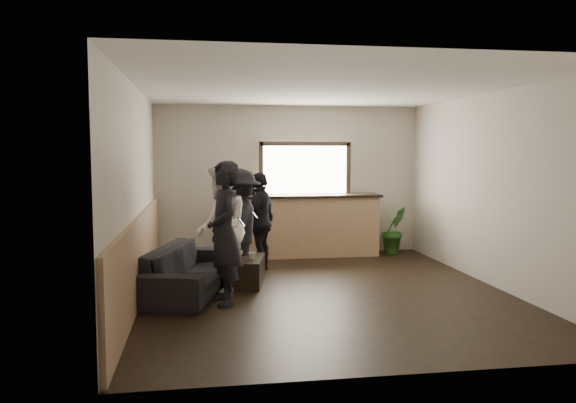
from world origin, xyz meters
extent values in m
cube|color=black|center=(0.00, 0.00, 0.00)|extent=(5.00, 6.00, 0.01)
cube|color=silver|center=(0.00, 0.00, 2.80)|extent=(5.00, 6.00, 0.01)
cube|color=beige|center=(0.00, 3.00, 1.40)|extent=(5.00, 0.01, 2.80)
cube|color=beige|center=(0.00, -3.00, 1.40)|extent=(5.00, 0.01, 2.80)
cube|color=beige|center=(-2.50, 0.00, 1.40)|extent=(0.01, 6.00, 2.80)
cube|color=beige|center=(2.50, 0.00, 1.40)|extent=(0.01, 6.00, 2.80)
cube|color=#A67E5D|center=(-2.47, 0.00, 0.55)|extent=(0.06, 5.90, 1.10)
cube|color=tan|center=(0.30, 2.68, 0.55)|extent=(2.60, 0.60, 1.10)
cube|color=black|center=(0.30, 2.68, 1.12)|extent=(2.70, 0.68, 0.05)
cube|color=white|center=(0.30, 2.96, 1.60)|extent=(1.60, 0.06, 0.90)
cube|color=#3F3326|center=(0.30, 2.93, 2.09)|extent=(1.72, 0.08, 0.08)
cube|color=#3F3326|center=(-0.54, 2.93, 1.60)|extent=(0.08, 0.08, 1.06)
cube|color=#3F3326|center=(1.14, 2.93, 1.60)|extent=(0.08, 0.08, 1.06)
imported|color=black|center=(-1.83, 0.22, 0.32)|extent=(1.39, 2.34, 0.64)
cube|color=black|center=(-1.03, 0.55, 0.20)|extent=(0.66, 0.97, 0.40)
imported|color=silver|center=(-1.11, 0.72, 0.44)|extent=(0.16, 0.16, 0.09)
imported|color=silver|center=(-0.95, 0.41, 0.45)|extent=(0.15, 0.15, 0.10)
imported|color=#2D6623|center=(1.98, 2.65, 0.45)|extent=(0.59, 0.52, 0.90)
imported|color=black|center=(-1.37, -0.43, 0.91)|extent=(0.56, 0.74, 1.82)
cube|color=black|center=(-1.16, -0.39, 1.04)|extent=(0.10, 0.09, 0.12)
cube|color=white|center=(-1.16, -0.40, 1.04)|extent=(0.09, 0.08, 0.11)
imported|color=white|center=(-1.38, 0.28, 0.89)|extent=(0.72, 0.90, 1.78)
cube|color=black|center=(-1.16, 0.29, 1.10)|extent=(0.10, 0.08, 0.12)
cube|color=white|center=(-1.16, 0.28, 1.10)|extent=(0.08, 0.07, 0.11)
imported|color=black|center=(-1.08, 0.87, 0.85)|extent=(0.83, 1.20, 1.69)
cube|color=black|center=(-0.87, 0.82, 1.00)|extent=(0.10, 0.09, 0.12)
cube|color=white|center=(-0.87, 0.82, 1.01)|extent=(0.09, 0.08, 0.11)
imported|color=black|center=(-0.71, 1.51, 0.80)|extent=(0.79, 1.02, 1.61)
cube|color=black|center=(-0.51, 1.40, 1.30)|extent=(0.11, 0.11, 0.12)
cube|color=white|center=(-0.51, 1.40, 1.31)|extent=(0.10, 0.09, 0.11)
camera|label=1|loc=(-1.67, -7.52, 1.94)|focal=35.00mm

